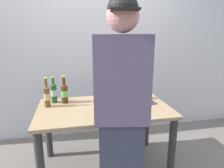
# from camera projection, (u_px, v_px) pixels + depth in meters

# --- Properties ---
(ground_plane) EXTENTS (8.00, 8.00, 0.00)m
(ground_plane) POSITION_uv_depth(u_px,v_px,m) (105.00, 166.00, 2.34)
(ground_plane) COLOR slate
(ground_plane) RESTS_ON ground
(desk) EXTENTS (1.40, 0.82, 0.74)m
(desk) POSITION_uv_depth(u_px,v_px,m) (104.00, 118.00, 2.18)
(desk) COLOR #9E8460
(desk) RESTS_ON ground
(laptop) EXTENTS (0.38, 0.30, 0.23)m
(laptop) POSITION_uv_depth(u_px,v_px,m) (137.00, 97.00, 2.31)
(laptop) COLOR #383D4C
(laptop) RESTS_ON desk
(beer_bottle_dark) EXTENTS (0.07, 0.07, 0.30)m
(beer_bottle_dark) POSITION_uv_depth(u_px,v_px,m) (54.00, 92.00, 2.26)
(beer_bottle_dark) COLOR #1E5123
(beer_bottle_dark) RESTS_ON desk
(beer_bottle_green) EXTENTS (0.08, 0.08, 0.31)m
(beer_bottle_green) POSITION_uv_depth(u_px,v_px,m) (64.00, 92.00, 2.25)
(beer_bottle_green) COLOR #472B14
(beer_bottle_green) RESTS_ON desk
(beer_bottle_brown) EXTENTS (0.06, 0.06, 0.32)m
(beer_bottle_brown) POSITION_uv_depth(u_px,v_px,m) (47.00, 96.00, 2.12)
(beer_bottle_brown) COLOR brown
(beer_bottle_brown) RESTS_ON desk
(person_figure) EXTENTS (0.42, 0.34, 1.77)m
(person_figure) POSITION_uv_depth(u_px,v_px,m) (121.00, 116.00, 1.47)
(person_figure) COLOR #2D3347
(person_figure) RESTS_ON ground
(back_wall) EXTENTS (6.00, 0.10, 2.60)m
(back_wall) POSITION_uv_depth(u_px,v_px,m) (93.00, 48.00, 2.90)
(back_wall) COLOR silver
(back_wall) RESTS_ON ground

